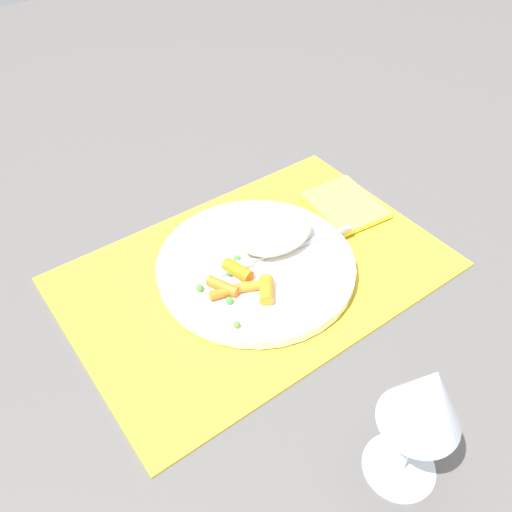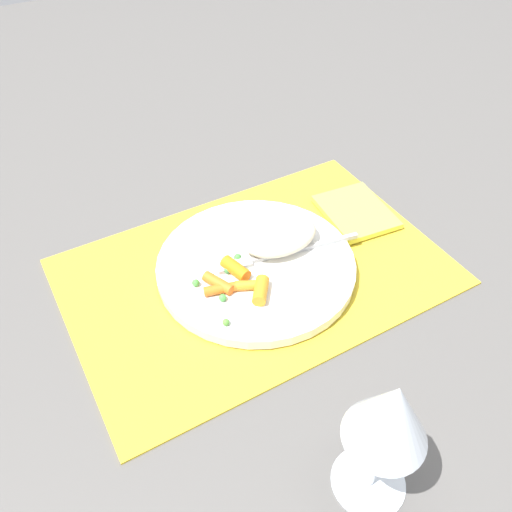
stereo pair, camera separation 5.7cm
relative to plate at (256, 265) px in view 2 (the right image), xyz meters
The scene contains 9 objects.
ground_plane 0.01m from the plate, ahead, with size 2.40×2.40×0.00m, color #565451.
placemat 0.01m from the plate, ahead, with size 0.48×0.32×0.01m, color gold.
plate is the anchor object (origin of this frame).
rice_mound 0.05m from the plate, 162.84° to the right, with size 0.10×0.07×0.03m, color beige.
carrot_portion 0.05m from the plate, 34.38° to the left, with size 0.08×0.09×0.02m.
pea_scatter 0.05m from the plate, 20.90° to the left, with size 0.08×0.10×0.01m.
fork 0.03m from the plate, 169.72° to the left, with size 0.20×0.05×0.01m.
wine_glass 0.31m from the plate, 81.19° to the left, with size 0.07×0.07×0.16m.
napkin 0.19m from the plate, behind, with size 0.09×0.11×0.01m, color #EAE54C.
Camera 2 is at (0.24, 0.43, 0.50)m, focal length 37.35 mm.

